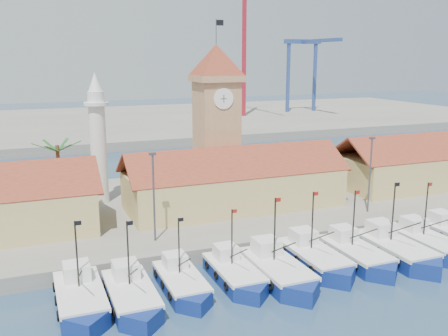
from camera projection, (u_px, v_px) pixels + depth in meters
name	position (u px, v px, depth m)	size (l,w,h in m)	color
ground	(322.00, 284.00, 44.06)	(400.00, 400.00, 0.00)	navy
quay	(222.00, 203.00, 65.66)	(140.00, 32.00, 1.50)	gray
terminal	(113.00, 123.00, 143.56)	(240.00, 80.00, 2.00)	gray
boat_0	(81.00, 301.00, 39.37)	(3.61, 9.90, 7.49)	navy
boat_1	(132.00, 298.00, 39.86)	(3.53, 9.66, 7.31)	navy
boat_2	(182.00, 284.00, 42.34)	(3.25, 8.90, 6.73)	navy
boat_3	(235.00, 275.00, 44.07)	(3.34, 9.16, 6.93)	navy
boat_4	(279.00, 273.00, 44.38)	(3.81, 10.44, 7.90)	navy
boat_5	(316.00, 260.00, 47.24)	(3.69, 10.10, 7.64)	navy
boat_6	(357.00, 256.00, 48.18)	(3.62, 9.92, 7.51)	navy
boat_7	(397.00, 251.00, 49.15)	(3.89, 10.64, 8.05)	navy
boat_8	(430.00, 245.00, 51.07)	(3.64, 9.97, 7.54)	navy
hall_center	(234.00, 187.00, 61.33)	(27.04, 10.13, 7.61)	tan
hall_right	(435.00, 166.00, 72.91)	(31.20, 10.13, 7.61)	tan
clock_tower	(216.00, 117.00, 65.03)	(5.80, 5.80, 22.70)	tan
minaret	(98.00, 138.00, 61.90)	(3.00, 3.00, 16.30)	silver
palm_tree	(59.00, 172.00, 59.04)	(5.60, 5.03, 8.39)	brown
lamp_posts	(267.00, 181.00, 53.71)	(80.70, 0.25, 9.03)	#3F3F44
crane_red_right	(246.00, 32.00, 146.50)	(1.00, 31.57, 44.80)	#A71929
gantry	(308.00, 56.00, 158.83)	(13.00, 22.00, 23.20)	#2C4688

